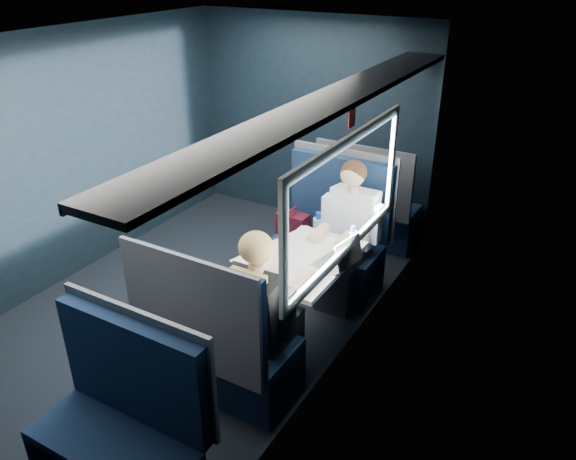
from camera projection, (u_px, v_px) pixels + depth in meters
The scene contains 13 objects.
ground at pixel (203, 301), 5.13m from camera, with size 2.80×4.20×0.01m, color black.
room_shell at pixel (192, 146), 4.45m from camera, with size 3.00×4.40×2.40m.
table at pixel (303, 267), 4.37m from camera, with size 0.62×1.00×0.74m.
seat_bay_near at pixel (329, 243), 5.24m from camera, with size 1.04×0.62×1.26m.
seat_bay_far at pixel (219, 347), 3.89m from camera, with size 1.04×0.62×1.26m.
seat_row_front at pixel (368, 208), 5.96m from camera, with size 1.04×0.51×1.16m.
seat_row_back at pixel (123, 437), 3.18m from camera, with size 1.04×0.51×1.16m.
man at pixel (348, 228), 4.86m from camera, with size 0.53×0.56×1.32m.
woman at pixel (261, 307), 3.76m from camera, with size 0.53×0.56×1.32m.
papers at pixel (296, 255), 4.38m from camera, with size 0.59×0.86×0.01m, color white.
laptop at pixel (341, 258), 4.21m from camera, with size 0.29×0.35×0.23m.
bottle_small at pixel (352, 242), 4.35m from camera, with size 0.07×0.07×0.24m.
cup at pixel (356, 245), 4.44m from camera, with size 0.07×0.07×0.09m, color white.
Camera 1 is at (2.81, -3.33, 2.89)m, focal length 35.00 mm.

